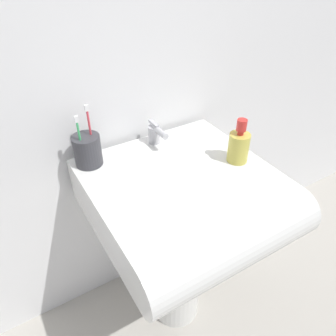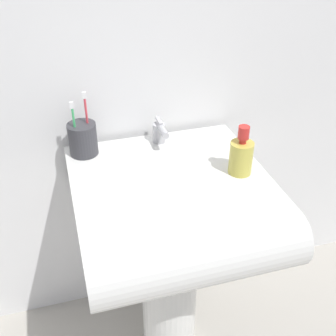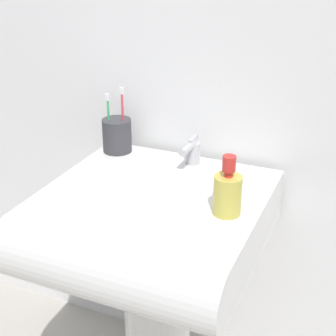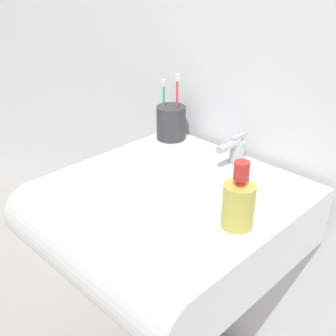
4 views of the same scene
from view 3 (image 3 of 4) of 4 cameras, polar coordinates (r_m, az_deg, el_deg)
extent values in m
cube|color=white|center=(1.49, 3.60, 17.95)|extent=(5.00, 0.05, 2.40)
cylinder|color=white|center=(1.61, -1.18, -17.06)|extent=(0.19, 0.19, 0.60)
cube|color=white|center=(1.39, -1.31, -5.42)|extent=(0.57, 0.51, 0.16)
cylinder|color=white|center=(1.20, -6.55, -11.09)|extent=(0.57, 0.16, 0.16)
cylinder|color=#B7B7BC|center=(1.50, 2.78, 1.67)|extent=(0.04, 0.04, 0.06)
cylinder|color=#B7B7BC|center=(1.45, 2.21, 2.24)|extent=(0.02, 0.08, 0.02)
cube|color=#B7B7BC|center=(1.48, 2.82, 3.24)|extent=(0.01, 0.06, 0.01)
cylinder|color=#38383D|center=(1.59, -5.67, 3.62)|extent=(0.09, 0.09, 0.10)
cylinder|color=#3FB266|center=(1.57, -6.57, 4.89)|extent=(0.01, 0.01, 0.15)
cube|color=white|center=(1.55, -6.72, 7.81)|extent=(0.01, 0.01, 0.02)
cylinder|color=#D83F4C|center=(1.56, -5.02, 5.23)|extent=(0.01, 0.01, 0.17)
cube|color=white|center=(1.53, -5.15, 8.52)|extent=(0.01, 0.01, 0.02)
cylinder|color=gold|center=(1.24, 6.60, -3.00)|extent=(0.07, 0.07, 0.10)
cylinder|color=red|center=(1.21, 6.73, -0.62)|extent=(0.02, 0.02, 0.01)
cylinder|color=red|center=(1.20, 6.79, 0.51)|extent=(0.03, 0.03, 0.04)
camera|label=1|loc=(1.04, -46.79, 17.54)|focal=35.00mm
camera|label=2|loc=(0.80, -62.51, 17.29)|focal=45.00mm
camera|label=4|loc=(0.45, 37.86, 6.48)|focal=45.00mm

